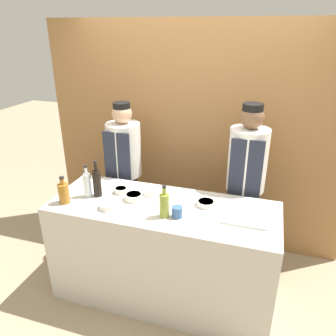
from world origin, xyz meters
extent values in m
plane|color=tan|center=(0.00, 0.00, 0.00)|extent=(14.00, 14.00, 0.00)
cube|color=olive|center=(0.00, 1.08, 1.20)|extent=(3.24, 0.18, 2.40)
cube|color=beige|center=(0.00, 0.00, 0.47)|extent=(1.91, 0.73, 0.95)
cylinder|color=white|center=(0.34, 0.11, 0.97)|extent=(0.16, 0.16, 0.04)
cylinder|color=orange|center=(0.34, 0.11, 0.98)|extent=(0.13, 0.13, 0.01)
cylinder|color=white|center=(-0.16, 0.16, 0.98)|extent=(0.13, 0.13, 0.06)
cylinder|color=red|center=(-0.16, 0.16, 1.00)|extent=(0.11, 0.11, 0.02)
cylinder|color=white|center=(-0.43, 0.11, 0.97)|extent=(0.12, 0.12, 0.05)
cylinder|color=#703384|center=(-0.43, 0.11, 0.99)|extent=(0.10, 0.10, 0.01)
cylinder|color=white|center=(-0.41, -0.17, 0.97)|extent=(0.15, 0.15, 0.04)
cylinder|color=yellow|center=(-0.41, -0.17, 0.98)|extent=(0.12, 0.12, 0.01)
cylinder|color=white|center=(-0.27, 0.02, 0.98)|extent=(0.16, 0.16, 0.05)
cylinder|color=silver|center=(-0.27, 0.02, 0.99)|extent=(0.13, 0.13, 0.02)
cube|color=white|center=(0.67, -0.01, 0.96)|extent=(0.34, 0.23, 0.02)
cylinder|color=black|center=(-0.60, -0.01, 1.07)|extent=(0.07, 0.07, 0.24)
cylinder|color=black|center=(-0.60, -0.01, 1.22)|extent=(0.03, 0.03, 0.07)
cylinder|color=black|center=(-0.60, -0.01, 1.27)|extent=(0.03, 0.03, 0.02)
cylinder|color=silver|center=(-0.67, -0.04, 1.05)|extent=(0.06, 0.06, 0.21)
cylinder|color=silver|center=(-0.67, -0.04, 1.19)|extent=(0.03, 0.03, 0.06)
cylinder|color=black|center=(-0.67, -0.04, 1.23)|extent=(0.03, 0.03, 0.02)
cylinder|color=#9E661E|center=(-0.80, -0.20, 1.03)|extent=(0.09, 0.09, 0.17)
cylinder|color=#9E661E|center=(-0.80, -0.20, 1.15)|extent=(0.04, 0.04, 0.05)
cylinder|color=black|center=(-0.80, -0.20, 1.18)|extent=(0.04, 0.04, 0.01)
cylinder|color=olive|center=(0.06, -0.16, 1.04)|extent=(0.07, 0.07, 0.19)
cylinder|color=olive|center=(0.06, -0.16, 1.17)|extent=(0.03, 0.03, 0.06)
cylinder|color=black|center=(0.06, -0.16, 1.21)|extent=(0.03, 0.03, 0.02)
cylinder|color=#386093|center=(0.16, -0.13, 0.99)|extent=(0.08, 0.08, 0.09)
cylinder|color=#28282D|center=(-0.62, 0.60, 0.44)|extent=(0.25, 0.25, 0.89)
cylinder|color=silver|center=(-0.62, 0.60, 1.16)|extent=(0.35, 0.35, 0.55)
cube|color=#232838|center=(-0.62, 0.44, 1.14)|extent=(0.28, 0.02, 0.50)
sphere|color=tan|center=(-0.62, 0.60, 1.54)|extent=(0.20, 0.20, 0.20)
cylinder|color=black|center=(-0.62, 0.60, 1.61)|extent=(0.17, 0.17, 0.07)
cylinder|color=#28282D|center=(0.62, 0.60, 0.45)|extent=(0.25, 0.25, 0.91)
cylinder|color=white|center=(0.62, 0.60, 1.20)|extent=(0.35, 0.35, 0.59)
cube|color=#232838|center=(0.62, 0.44, 1.18)|extent=(0.28, 0.02, 0.54)
sphere|color=brown|center=(0.62, 0.60, 1.60)|extent=(0.21, 0.21, 0.21)
cylinder|color=black|center=(0.62, 0.60, 1.68)|extent=(0.18, 0.18, 0.07)
camera|label=1|loc=(0.75, -2.25, 2.31)|focal=35.00mm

